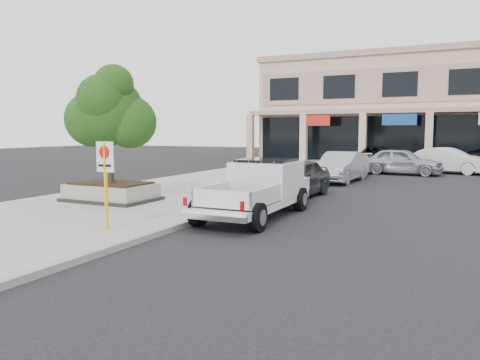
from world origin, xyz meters
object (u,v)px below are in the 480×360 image
curb_car_c (355,164)px  lot_car_a (402,161)px  curb_car_a (294,178)px  pickup_truck (255,189)px  planter_tree (115,112)px  curb_car_b (341,167)px  lot_car_b (448,161)px  curb_car_d (375,156)px  planter (112,192)px  no_parking_sign (105,173)px

curb_car_c → lot_car_a: (2.58, 1.56, 0.17)m
curb_car_a → curb_car_c: 10.91m
pickup_truck → lot_car_a: (2.35, 17.30, -0.07)m
planter_tree → curb_car_b: (5.63, 11.21, -2.61)m
planter_tree → curb_car_a: bearing=40.9°
pickup_truck → curb_car_c: (-0.23, 15.74, -0.24)m
curb_car_a → curb_car_c: size_ratio=1.03×
planter_tree → curb_car_a: (5.30, 4.59, -2.62)m
curb_car_a → curb_car_b: curb_car_b is taller
curb_car_b → lot_car_b: size_ratio=0.98×
curb_car_d → lot_car_b: size_ratio=1.10×
planter → no_parking_sign: (3.40, -4.08, 1.16)m
curb_car_c → curb_car_b: bearing=-91.0°
curb_car_a → lot_car_a: (2.72, 12.47, 0.03)m
planter_tree → curb_car_a: 7.48m
planter → no_parking_sign: size_ratio=1.39×
planter_tree → lot_car_a: size_ratio=0.82×
pickup_truck → curb_car_c: size_ratio=1.25×
pickup_truck → lot_car_b: size_ratio=1.15×
planter_tree → curb_car_b: planter_tree is taller
no_parking_sign → lot_car_b: size_ratio=0.46×
curb_car_b → lot_car_b: bearing=62.1°
curb_car_c → lot_car_b: lot_car_b is taller
planter_tree → curb_car_b: bearing=63.3°
planter → lot_car_b: size_ratio=0.64×
no_parking_sign → curb_car_a: size_ratio=0.49×
curb_car_c → lot_car_a: 3.02m
no_parking_sign → curb_car_b: 15.64m
curb_car_c → lot_car_b: (5.15, 3.82, 0.16)m
planter_tree → planter: bearing=-131.0°
curb_car_a → curb_car_b: size_ratio=0.96×
planter → no_parking_sign: bearing=-50.2°
pickup_truck → curb_car_d: pickup_truck is taller
curb_car_a → lot_car_a: size_ratio=0.96×
pickup_truck → curb_car_a: size_ratio=1.22×
planter → lot_car_b: 22.23m
lot_car_a → planter: bearing=160.2°
curb_car_d → curb_car_c: bearing=-94.3°
curb_car_d → pickup_truck: bearing=-94.3°
planter_tree → pickup_truck: 6.21m
curb_car_c → curb_car_d: 7.76m
curb_car_a → curb_car_c: curb_car_a is taller
no_parking_sign → lot_car_b: no_parking_sign is taller
curb_car_b → no_parking_sign: bearing=-95.0°
planter → pickup_truck: pickup_truck is taller
planter_tree → no_parking_sign: bearing=-52.4°
curb_car_d → lot_car_a: size_ratio=1.13×
curb_car_b → curb_car_d: size_ratio=0.88×
curb_car_c → planter_tree: bearing=-112.8°
curb_car_c → planter: bearing=-113.0°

